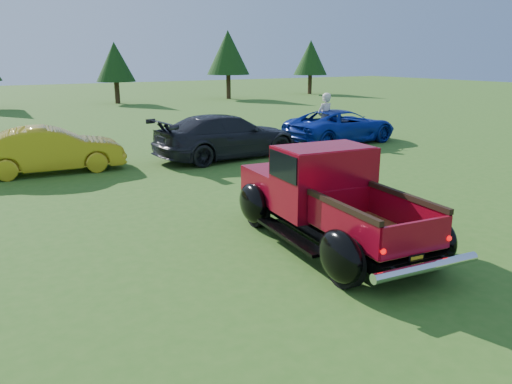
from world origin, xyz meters
name	(u,v)px	position (x,y,z in m)	size (l,w,h in m)	color
ground	(254,249)	(0.00, 0.00, 0.00)	(120.00, 120.00, 0.00)	#315E1B
tree_mid_right	(115,62)	(6.00, 30.00, 2.97)	(2.82, 2.82, 4.40)	#332114
tree_east	(228,53)	(15.00, 29.50, 3.66)	(3.46, 3.46, 5.40)	#332114
tree_far_east	(311,58)	(24.00, 30.50, 3.25)	(3.07, 3.07, 4.80)	#332114
pickup_truck	(322,195)	(1.40, -0.18, 0.85)	(2.65, 4.99, 1.79)	black
show_car_yellow	(51,150)	(-2.06, 8.45, 0.69)	(1.45, 4.16, 1.37)	#B99818
show_car_grey	(227,136)	(3.50, 7.73, 0.74)	(2.09, 5.13, 1.49)	black
show_car_blue	(341,126)	(8.90, 8.16, 0.67)	(2.21, 4.79, 1.33)	navy
spectator	(325,118)	(8.20, 8.35, 1.00)	(0.73, 0.48, 2.00)	beige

